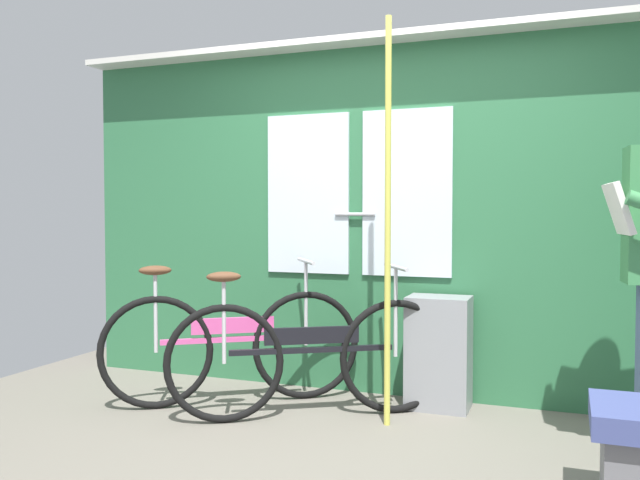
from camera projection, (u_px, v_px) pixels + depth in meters
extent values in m
cube|color=#666056|center=(317.00, 464.00, 3.29)|extent=(5.57, 4.22, 0.04)
cube|color=#2D6B42|center=(386.00, 221.00, 4.47)|extent=(4.57, 0.08, 2.34)
cube|color=silver|center=(308.00, 194.00, 4.61)|extent=(0.60, 0.02, 1.10)
cube|color=silver|center=(407.00, 193.00, 4.36)|extent=(0.60, 0.02, 1.10)
cylinder|color=#B2B2B7|center=(355.00, 214.00, 4.47)|extent=(0.28, 0.02, 0.02)
cube|color=silver|center=(383.00, 39.00, 4.33)|extent=(4.57, 0.28, 0.04)
torus|color=black|center=(306.00, 345.00, 4.37)|extent=(0.61, 0.44, 0.71)
torus|color=black|center=(156.00, 352.00, 4.14)|extent=(0.61, 0.44, 0.71)
cube|color=#D14C93|center=(233.00, 339.00, 4.25)|extent=(0.77, 0.54, 0.03)
cube|color=#D14C93|center=(233.00, 325.00, 4.25)|extent=(0.45, 0.32, 0.10)
cylinder|color=#B7B7BC|center=(156.00, 311.00, 4.13)|extent=(0.02, 0.02, 0.51)
ellipsoid|color=brown|center=(155.00, 270.00, 4.12)|extent=(0.22, 0.19, 0.06)
cylinder|color=#B7B7BC|center=(306.00, 303.00, 4.36)|extent=(0.02, 0.02, 0.55)
cylinder|color=#B7B7BC|center=(306.00, 261.00, 4.35)|extent=(0.27, 0.38, 0.02)
torus|color=black|center=(395.00, 356.00, 4.05)|extent=(0.62, 0.40, 0.70)
torus|color=black|center=(224.00, 364.00, 3.86)|extent=(0.62, 0.40, 0.70)
cube|color=black|center=(312.00, 350.00, 3.95)|extent=(0.86, 0.54, 0.03)
cube|color=black|center=(312.00, 335.00, 3.95)|extent=(0.50, 0.32, 0.10)
cylinder|color=#B7B7BC|center=(224.00, 320.00, 3.85)|extent=(0.02, 0.02, 0.51)
ellipsoid|color=brown|center=(224.00, 277.00, 3.84)|extent=(0.22, 0.18, 0.06)
cylinder|color=#B7B7BC|center=(396.00, 312.00, 4.04)|extent=(0.02, 0.02, 0.55)
cylinder|color=#B7B7BC|center=(396.00, 267.00, 4.03)|extent=(0.25, 0.39, 0.02)
cube|color=silver|center=(618.00, 208.00, 3.24)|extent=(0.15, 0.35, 0.26)
cylinder|color=#387F47|center=(639.00, 209.00, 3.42)|extent=(0.31, 0.10, 0.17)
cube|color=gray|center=(439.00, 352.00, 4.16)|extent=(0.39, 0.28, 0.70)
cylinder|color=#C6C14C|center=(388.00, 223.00, 3.79)|extent=(0.04, 0.04, 2.34)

